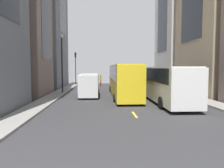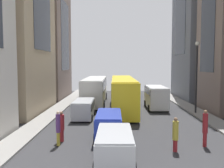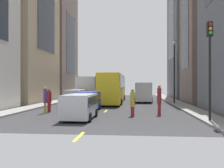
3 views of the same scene
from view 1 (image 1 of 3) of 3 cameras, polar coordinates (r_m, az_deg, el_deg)
ground_plane at (r=25.57m, az=2.29°, el=-3.06°), size 41.13×41.13×0.00m
sidewalk_west at (r=27.34m, az=18.47°, el=-2.65°), size 1.85×44.00×0.15m
sidewalk_east at (r=25.99m, az=-14.75°, el=-2.91°), size 1.85×44.00×0.15m
lane_stripe_0 at (r=46.42m, az=-0.10°, el=0.23°), size 0.16×2.00×0.01m
lane_stripe_1 at (r=35.97m, az=0.75°, el=-0.93°), size 0.16×2.00×0.01m
lane_stripe_2 at (r=25.57m, az=2.29°, el=-3.05°), size 0.16×2.00×0.01m
lane_stripe_3 at (r=15.29m, az=5.97°, el=-8.03°), size 0.16×2.00×0.01m
building_west_0 at (r=42.87m, az=17.30°, el=18.20°), size 6.19×10.55×27.46m
building_east_1 at (r=28.94m, az=-25.32°, el=16.46°), size 8.27×7.23×19.14m
city_bus_white at (r=21.51m, az=13.32°, el=0.82°), size 2.81×12.61×3.35m
streetcar_yellow at (r=25.25m, az=2.82°, el=1.69°), size 2.70×14.67×3.59m
delivery_van_white at (r=24.59m, az=-6.03°, el=0.17°), size 2.25×5.42×2.58m
car_blue_0 at (r=36.29m, az=3.21°, el=0.69°), size 1.90×4.29×1.71m
car_silver_1 at (r=30.59m, az=9.16°, el=0.01°), size 1.93×4.37×1.73m
car_silver_2 at (r=41.06m, az=1.92°, el=1.09°), size 1.99×4.04×1.69m
pedestrian_walking_far at (r=38.99m, az=-3.04°, el=1.02°), size 0.34×0.34×2.02m
pedestrian_crossing_mid at (r=38.64m, az=7.51°, el=1.14°), size 0.28×0.28×2.20m
pedestrian_crossing_near at (r=38.13m, az=-6.13°, el=1.19°), size 0.32×0.32×2.30m
pedestrian_waiting_curb at (r=37.78m, az=7.71°, el=0.88°), size 0.38×0.38×2.02m
traffic_light_near_corner at (r=41.97m, az=-9.58°, el=5.68°), size 0.32×0.44×6.06m
streetlamp_near at (r=28.15m, az=-13.06°, el=6.87°), size 0.44×0.44×7.29m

